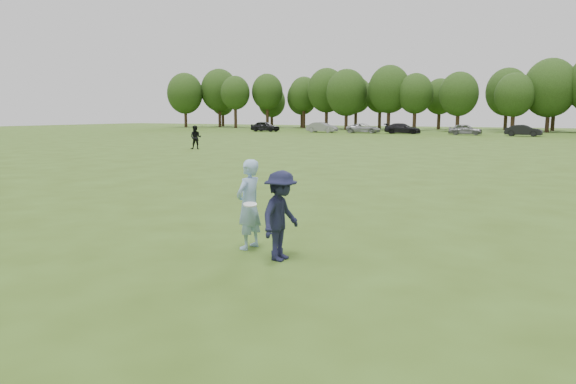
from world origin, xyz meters
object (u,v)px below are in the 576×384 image
Objects in this scene: car_f at (523,131)px; car_a at (265,126)px; car_d at (403,128)px; car_b at (322,127)px; car_e at (465,129)px; car_c at (364,128)px; player_far_a at (196,137)px; defender at (281,216)px; thrower at (249,204)px.

car_a is at bearing 96.17° from car_f.
car_d is 1.17× the size of car_f.
car_b is at bearing 95.15° from car_f.
car_e is at bearing -97.52° from car_d.
car_e is (13.58, -0.22, 0.04)m from car_c.
car_f is (35.47, 0.50, -0.08)m from car_a.
car_a is 1.09× the size of car_e.
car_c is 1.15× the size of car_f.
car_f is at bearing 39.31° from player_far_a.
car_d is (-14.24, 60.50, -0.15)m from defender.
player_far_a reaches higher than car_c.
player_far_a is at bearing -169.83° from car_b.
defender reaches higher than car_d.
defender is at bearing -167.27° from car_c.
car_b is 6.09m from car_c.
car_b is at bearing 77.97° from player_far_a.
thrower reaches higher than car_e.
thrower is at bearing -171.42° from car_d.
car_e is at bearing -87.30° from car_b.
car_c is at bearing -157.73° from thrower.
car_f is at bearing -85.80° from car_a.
defender is at bearing -146.06° from car_a.
player_far_a is 0.38× the size of car_d.
thrower reaches higher than car_b.
car_e is at bearing -84.52° from car_a.
car_c is at bearing 85.70° from car_e.
car_c is 0.99× the size of car_d.
car_f is at bearing -97.47° from car_c.
thrower is at bearing -146.59° from car_a.
car_a is at bearing -145.05° from thrower.
thrower is 61.51m from car_d.
thrower reaches higher than player_far_a.
car_d is 1.18× the size of car_e.
car_a reaches higher than car_b.
car_f is (0.70, 59.43, -0.17)m from defender.
car_c is at bearing -81.85° from car_a.
car_a reaches higher than car_c.
car_f reaches higher than car_c.
car_c is 13.59m from car_e.
defender is 68.42m from car_a.
car_b is at bearing 90.96° from car_d.
car_e reaches higher than car_c.
defender is 62.15m from car_d.
defender is 0.41× the size of car_f.
car_e is (8.19, -0.52, -0.00)m from car_d.
thrower is 64.05m from car_b.
car_d is at bearing -92.08° from car_c.
car_a reaches higher than car_d.
car_a is (-14.69, 35.66, -0.14)m from player_far_a.
defender is 63.31m from car_c.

